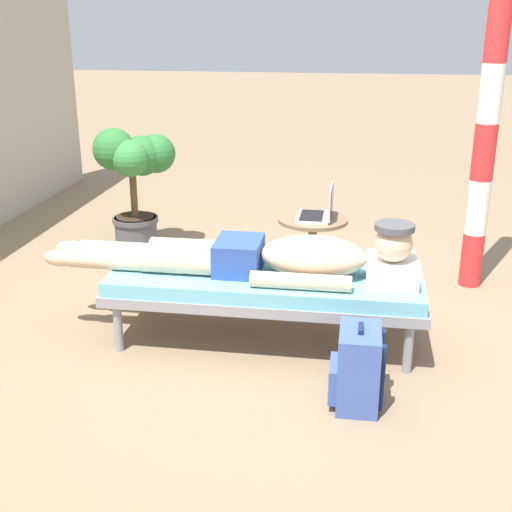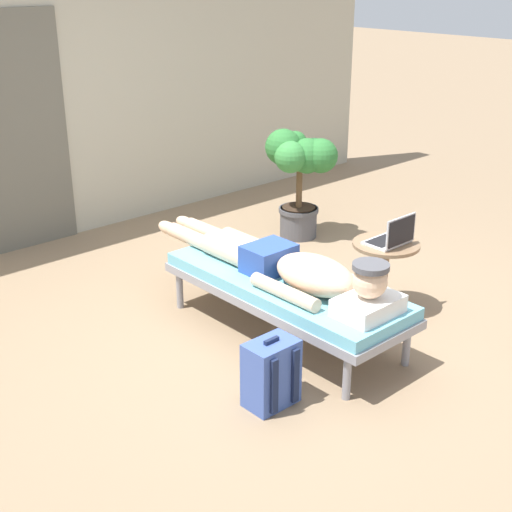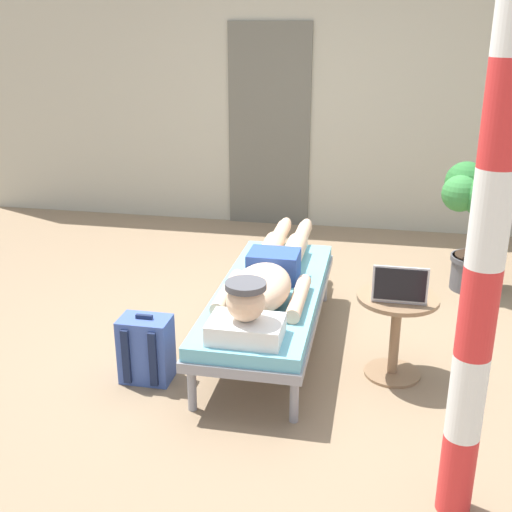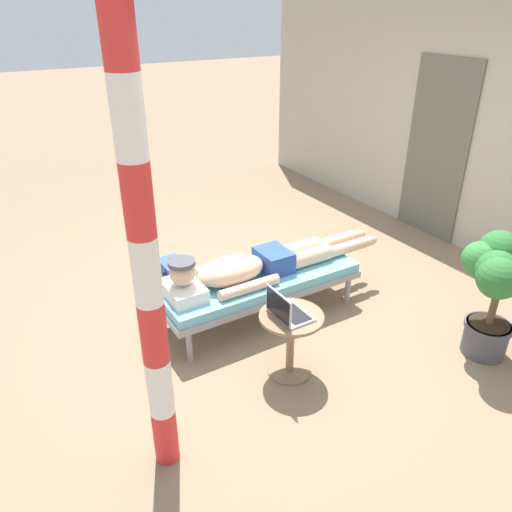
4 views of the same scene
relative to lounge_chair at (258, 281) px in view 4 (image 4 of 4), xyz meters
name	(u,v)px [view 4 (image 4 of 4)]	position (x,y,z in m)	size (l,w,h in m)	color
ground_plane	(269,312)	(0.04, 0.10, -0.35)	(40.00, 40.00, 0.00)	#8C7256
house_wall_back	(487,129)	(0.00, 2.84, 1.00)	(7.60, 0.20, 2.70)	#B2AD99
house_door_panel	(437,151)	(-0.50, 2.73, 0.67)	(0.84, 0.03, 2.04)	#625F54
lounge_chair	(258,281)	(0.00, 0.00, 0.00)	(0.67, 1.82, 0.42)	gray
person_reclining	(254,265)	(0.00, -0.04, 0.17)	(0.53, 2.17, 0.33)	white
side_table	(291,334)	(0.80, -0.21, 0.01)	(0.48, 0.48, 0.52)	#8C6B4C
laptop	(286,311)	(0.80, -0.26, 0.24)	(0.31, 0.24, 0.23)	silver
backpack	(174,281)	(-0.64, -0.55, -0.15)	(0.30, 0.26, 0.42)	#3F59A5
potted_plant	(497,281)	(1.42, 1.26, 0.33)	(0.61, 0.61, 1.01)	#4C4C51
porch_post	(146,271)	(1.07, -1.32, 1.00)	(0.15, 0.15, 2.68)	red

